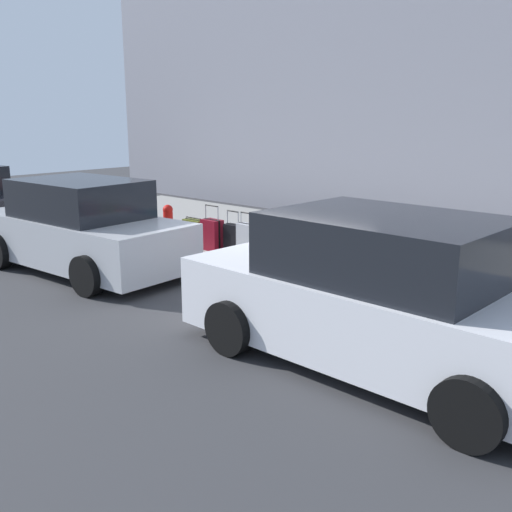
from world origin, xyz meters
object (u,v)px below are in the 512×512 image
object	(u,v)px
fire_hydrant	(168,222)
suitcase_black_2	(406,273)
suitcase_teal_7	(269,245)
suitcase_olive_11	(194,233)
suitcase_silver_8	(247,241)
parked_car_silver_1	(82,229)
suitcase_silver_1	(439,274)
suitcase_olive_4	(344,258)
suitcase_black_9	(233,239)
suitcase_teal_0	(474,282)
bollard_post	(146,220)
suitcase_maroon_10	(212,235)
suitcase_red_5	(317,255)
parked_car_white_0	(383,297)
suitcase_navy_6	(295,250)
suitcase_maroon_3	(372,265)

from	to	relation	value
fire_hydrant	suitcase_black_2	bearing A→B (deg)	-179.88
suitcase_teal_7	fire_hydrant	world-z (taller)	suitcase_teal_7
suitcase_black_2	suitcase_olive_11	xyz separation A→B (m)	(4.65, 0.03, -0.02)
suitcase_silver_8	parked_car_silver_1	bearing A→B (deg)	49.81
suitcase_silver_1	suitcase_black_2	world-z (taller)	suitcase_black_2
suitcase_silver_8	suitcase_silver_1	bearing A→B (deg)	-178.61
suitcase_olive_4	suitcase_black_9	world-z (taller)	suitcase_olive_4
suitcase_teal_0	bollard_post	xyz separation A→B (m)	(7.03, 0.16, 0.03)
suitcase_silver_8	suitcase_maroon_10	distance (m)	0.93
suitcase_red_5	suitcase_black_9	bearing A→B (deg)	-1.99
suitcase_silver_1	parked_car_white_0	world-z (taller)	parked_car_white_0
suitcase_navy_6	suitcase_black_9	distance (m)	1.53
suitcase_maroon_3	suitcase_olive_4	size ratio (longest dim) A/B	0.93
suitcase_black_2	suitcase_silver_8	xyz separation A→B (m)	(3.18, 0.04, 0.03)
suitcase_silver_8	fire_hydrant	xyz separation A→B (m)	(2.28, -0.03, 0.07)
fire_hydrant	suitcase_maroon_10	bearing A→B (deg)	179.02
suitcase_black_9	suitcase_maroon_10	world-z (taller)	suitcase_maroon_10
suitcase_teal_0	fire_hydrant	distance (m)	6.47
suitcase_black_2	suitcase_black_9	world-z (taller)	suitcase_black_9
suitcase_black_2	suitcase_silver_8	size ratio (longest dim) A/B	0.92
suitcase_olive_4	suitcase_teal_7	world-z (taller)	suitcase_olive_4
suitcase_navy_6	suitcase_black_9	xyz separation A→B (m)	(1.53, -0.04, -0.01)
fire_hydrant	parked_car_white_0	size ratio (longest dim) A/B	0.16
suitcase_maroon_3	suitcase_black_9	size ratio (longest dim) A/B	1.08
suitcase_maroon_3	parked_car_silver_1	bearing A→B (deg)	26.43
suitcase_silver_8	suitcase_teal_7	bearing A→B (deg)	178.89
suitcase_red_5	bollard_post	xyz separation A→B (m)	(4.40, 0.15, 0.07)
suitcase_black_2	suitcase_teal_7	distance (m)	2.64
suitcase_teal_0	suitcase_silver_8	world-z (taller)	suitcase_silver_8
suitcase_maroon_10	suitcase_olive_11	bearing A→B (deg)	-0.50
suitcase_black_9	bollard_post	size ratio (longest dim) A/B	1.10
suitcase_black_2	parked_car_white_0	size ratio (longest dim) A/B	0.17
suitcase_silver_1	suitcase_navy_6	distance (m)	2.60
suitcase_silver_8	suitcase_black_9	size ratio (longest dim) A/B	1.04
suitcase_navy_6	fire_hydrant	world-z (taller)	suitcase_navy_6
parked_car_silver_1	suitcase_olive_11	bearing A→B (deg)	-100.31
suitcase_black_9	suitcase_teal_7	bearing A→B (deg)	173.72
suitcase_silver_1	suitcase_teal_0	bearing A→B (deg)	175.35
suitcase_black_9	fire_hydrant	bearing A→B (deg)	2.08
suitcase_black_2	parked_car_white_0	bearing A→B (deg)	112.04
suitcase_black_2	suitcase_red_5	bearing A→B (deg)	0.52
suitcase_navy_6	suitcase_red_5	bearing A→B (deg)	176.28
suitcase_teal_7	suitcase_maroon_10	distance (m)	1.47
suitcase_maroon_3	suitcase_black_9	distance (m)	3.08
fire_hydrant	suitcase_olive_11	bearing A→B (deg)	178.70
bollard_post	parked_car_white_0	bearing A→B (deg)	163.09
suitcase_teal_0	suitcase_black_2	size ratio (longest dim) A/B	0.96
suitcase_black_9	parked_car_white_0	world-z (taller)	parked_car_white_0
suitcase_maroon_3	fire_hydrant	xyz separation A→B (m)	(4.90, -0.02, 0.07)
suitcase_teal_0	suitcase_silver_1	bearing A→B (deg)	-4.65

